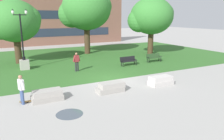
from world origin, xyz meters
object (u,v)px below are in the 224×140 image
object	(u,v)px
concrete_block_right	(161,81)
lamp_post_left	(24,58)
skateboard	(29,101)
park_bench_near_left	(128,60)
park_bench_near_right	(154,57)
person_bystander_near_lawn	(77,61)
concrete_block_center	(47,96)
concrete_block_left	(111,87)
person_skateboarder	(21,88)

from	to	relation	value
concrete_block_right	lamp_post_left	world-z (taller)	lamp_post_left
skateboard	park_bench_near_left	xyz separation A→B (m)	(10.32, 5.74, 0.45)
park_bench_near_right	person_bystander_near_lawn	bearing A→B (deg)	-178.63
concrete_block_center	concrete_block_left	size ratio (longest dim) A/B	0.97
concrete_block_center	concrete_block_left	xyz separation A→B (m)	(4.05, -0.36, 0.00)
lamp_post_left	person_bystander_near_lawn	world-z (taller)	lamp_post_left
concrete_block_left	skateboard	bearing A→B (deg)	173.84
park_bench_near_right	person_bystander_near_lawn	size ratio (longest dim) A/B	1.05
concrete_block_right	park_bench_near_right	size ratio (longest dim) A/B	1.00
park_bench_near_right	concrete_block_right	bearing A→B (deg)	-124.52
person_skateboarder	park_bench_near_left	world-z (taller)	person_skateboarder
concrete_block_center	park_bench_near_right	size ratio (longest dim) A/B	1.00
person_skateboarder	lamp_post_left	world-z (taller)	lamp_post_left
concrete_block_left	person_skateboarder	size ratio (longest dim) A/B	1.08
skateboard	concrete_block_right	bearing A→B (deg)	-5.53
concrete_block_center	park_bench_near_right	distance (m)	14.18
concrete_block_left	concrete_block_right	bearing A→B (deg)	-4.71
concrete_block_center	concrete_block_left	world-z (taller)	same
concrete_block_center	concrete_block_right	distance (m)	8.02
lamp_post_left	person_bystander_near_lawn	size ratio (longest dim) A/B	3.21
concrete_block_right	park_bench_near_right	xyz separation A→B (m)	(4.75, 6.90, 0.23)
park_bench_near_left	lamp_post_left	size ratio (longest dim) A/B	0.33
concrete_block_right	person_bystander_near_lawn	size ratio (longest dim) A/B	1.05
concrete_block_left	person_skateboarder	xyz separation A→B (m)	(-5.42, 0.45, 0.66)
concrete_block_right	park_bench_near_left	xyz separation A→B (m)	(1.30, 6.62, 0.23)
concrete_block_left	park_bench_near_left	world-z (taller)	park_bench_near_left
concrete_block_center	skateboard	size ratio (longest dim) A/B	1.76
person_bystander_near_lawn	park_bench_near_left	bearing A→B (deg)	-0.77
concrete_block_center	lamp_post_left	distance (m)	9.05
concrete_block_center	park_bench_near_left	distance (m)	11.03
concrete_block_center	person_bystander_near_lawn	distance (m)	7.17
person_skateboarder	park_bench_near_right	bearing A→B (deg)	23.47
person_skateboarder	skateboard	xyz separation A→B (m)	(0.34, 0.10, -0.88)
concrete_block_left	person_bystander_near_lawn	xyz separation A→B (m)	(-0.19, 6.36, 0.68)
concrete_block_left	person_bystander_near_lawn	size ratio (longest dim) A/B	1.08
concrete_block_left	skateboard	xyz separation A→B (m)	(-5.08, 0.55, -0.22)
concrete_block_center	person_skateboarder	world-z (taller)	person_skateboarder
person_skateboarder	concrete_block_center	bearing A→B (deg)	-3.96
concrete_block_right	lamp_post_left	size ratio (longest dim) A/B	0.33
concrete_block_left	person_bystander_near_lawn	distance (m)	6.40
person_skateboarder	person_bystander_near_lawn	distance (m)	7.89
person_bystander_near_lawn	person_skateboarder	bearing A→B (deg)	-131.47
skateboard	concrete_block_center	bearing A→B (deg)	-10.62
park_bench_near_left	person_bystander_near_lawn	bearing A→B (deg)	179.23
person_skateboarder	park_bench_near_left	distance (m)	12.17
concrete_block_center	skateboard	bearing A→B (deg)	169.38
concrete_block_left	park_bench_near_right	xyz separation A→B (m)	(8.69, 6.58, 0.23)
concrete_block_center	person_skateboarder	distance (m)	1.53
park_bench_near_left	lamp_post_left	bearing A→B (deg)	162.18
concrete_block_right	lamp_post_left	xyz separation A→B (m)	(-8.26, 9.69, 0.81)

